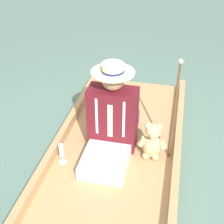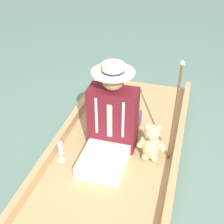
% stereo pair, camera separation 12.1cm
% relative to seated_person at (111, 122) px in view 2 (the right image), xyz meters
% --- Properties ---
extents(ground_plane, '(16.00, 16.00, 0.00)m').
position_rel_seated_person_xyz_m(ground_plane, '(-0.05, -0.07, -0.40)').
color(ground_plane, slate).
extents(punt_boat, '(1.13, 2.45, 0.20)m').
position_rel_seated_person_xyz_m(punt_boat, '(-0.05, -0.07, -0.34)').
color(punt_boat, tan).
rests_on(punt_boat, ground_plane).
extents(seat_cushion, '(0.42, 0.30, 0.15)m').
position_rel_seated_person_xyz_m(seat_cushion, '(0.03, -0.33, -0.23)').
color(seat_cushion, '#6B3875').
rests_on(seat_cushion, punt_boat).
extents(seated_person, '(0.42, 0.68, 0.82)m').
position_rel_seated_person_xyz_m(seated_person, '(0.00, 0.00, 0.00)').
color(seated_person, white).
rests_on(seated_person, punt_boat).
extents(teddy_bear, '(0.25, 0.15, 0.36)m').
position_rel_seated_person_xyz_m(teddy_bear, '(-0.37, 0.03, -0.13)').
color(teddy_bear, tan).
rests_on(teddy_bear, punt_boat).
extents(wine_glass, '(0.07, 0.07, 0.20)m').
position_rel_seated_person_xyz_m(wine_glass, '(0.37, 0.27, -0.18)').
color(wine_glass, silver).
rests_on(wine_glass, punt_boat).
extents(walking_cane, '(0.04, 0.32, 0.80)m').
position_rel_seated_person_xyz_m(walking_cane, '(-0.52, -0.19, 0.17)').
color(walking_cane, brown).
rests_on(walking_cane, punt_boat).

